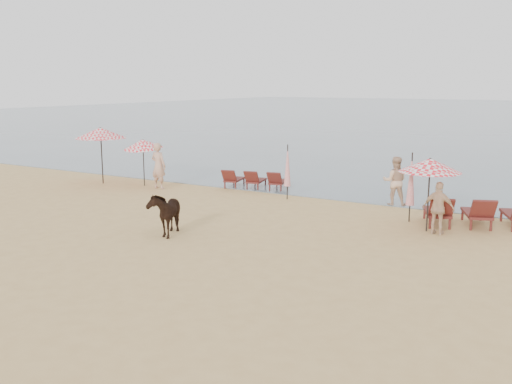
% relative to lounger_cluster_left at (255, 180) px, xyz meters
% --- Properties ---
extents(ground, '(120.00, 120.00, 0.00)m').
position_rel_lounger_cluster_left_xyz_m(ground, '(3.30, -10.57, -0.40)').
color(ground, tan).
rests_on(ground, ground).
extents(lounger_cluster_left, '(2.87, 2.07, 0.57)m').
position_rel_lounger_cluster_left_xyz_m(lounger_cluster_left, '(0.00, 0.00, 0.00)').
color(lounger_cluster_left, '#5B2315').
rests_on(lounger_cluster_left, ground).
extents(lounger_cluster_right, '(3.61, 2.86, 0.69)m').
position_rel_lounger_cluster_left_xyz_m(lounger_cluster_right, '(9.40, -2.18, 0.09)').
color(lounger_cluster_right, '#5B2315').
rests_on(lounger_cluster_right, ground).
extents(umbrella_open_left_a, '(2.22, 2.22, 2.53)m').
position_rel_lounger_cluster_left_xyz_m(umbrella_open_left_a, '(-6.60, -2.31, 1.88)').
color(umbrella_open_left_a, black).
rests_on(umbrella_open_left_a, ground).
extents(umbrella_open_left_b, '(1.67, 1.71, 2.13)m').
position_rel_lounger_cluster_left_xyz_m(umbrella_open_left_b, '(-4.57, -1.84, 1.45)').
color(umbrella_open_left_b, black).
rests_on(umbrella_open_left_b, ground).
extents(umbrella_open_right, '(1.85, 1.85, 2.26)m').
position_rel_lounger_cluster_left_xyz_m(umbrella_open_right, '(8.13, -3.48, 1.64)').
color(umbrella_open_right, black).
rests_on(umbrella_open_right, ground).
extents(umbrella_closed_left, '(0.26, 0.26, 2.14)m').
position_rel_lounger_cluster_left_xyz_m(umbrella_closed_left, '(2.21, -1.28, 0.92)').
color(umbrella_closed_left, black).
rests_on(umbrella_closed_left, ground).
extents(umbrella_closed_right, '(0.28, 0.28, 2.27)m').
position_rel_lounger_cluster_left_xyz_m(umbrella_closed_right, '(7.33, -2.53, 1.00)').
color(umbrella_closed_right, black).
rests_on(umbrella_closed_right, ground).
extents(cow, '(1.30, 1.74, 1.34)m').
position_rel_lounger_cluster_left_xyz_m(cow, '(1.46, -7.77, 0.27)').
color(cow, black).
rests_on(cow, ground).
extents(beachgoer_left, '(0.73, 0.49, 1.98)m').
position_rel_lounger_cluster_left_xyz_m(beachgoer_left, '(-3.56, -2.06, 0.59)').
color(beachgoer_left, tan).
rests_on(beachgoer_left, ground).
extents(beachgoer_right_a, '(1.06, 0.93, 1.82)m').
position_rel_lounger_cluster_left_xyz_m(beachgoer_right_a, '(6.15, -0.29, 0.51)').
color(beachgoer_right_a, tan).
rests_on(beachgoer_right_a, ground).
extents(beachgoer_right_b, '(0.97, 0.47, 1.59)m').
position_rel_lounger_cluster_left_xyz_m(beachgoer_right_b, '(8.50, -3.68, 0.40)').
color(beachgoer_right_b, tan).
rests_on(beachgoer_right_b, ground).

